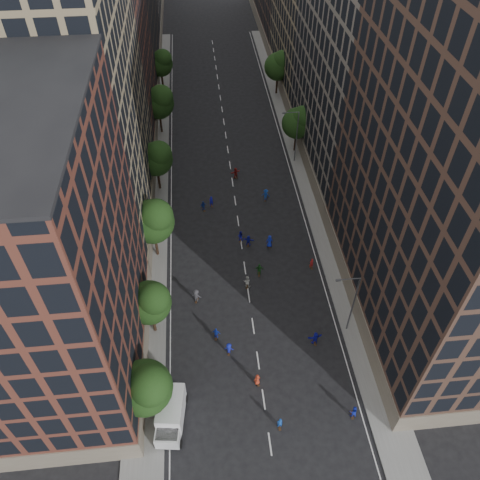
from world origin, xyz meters
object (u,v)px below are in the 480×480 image
Objects in this scene: skater_1 at (280,423)px; skater_0 at (179,391)px; streetlamp_near at (352,302)px; streetlamp_far at (295,134)px; skater_2 at (353,412)px; cargo_van at (170,415)px.

skater_0 is at bearing -26.57° from skater_1.
streetlamp_near reaches higher than skater_1.
streetlamp_near is at bearing -90.00° from streetlamp_far.
skater_0 is (-18.87, -6.22, -4.24)m from streetlamp_near.
skater_0 is 1.14× the size of skater_2.
skater_0 is at bearing -161.75° from streetlamp_near.
streetlamp_far is at bearing 72.43° from cargo_van.
streetlamp_far is 5.82× the size of skater_1.
skater_1 is at bearing 152.99° from skater_0.
skater_0 is (0.78, 2.65, -0.60)m from cargo_van.
skater_1 is (-9.23, -10.43, -4.39)m from streetlamp_near.
cargo_van reaches higher than skater_1.
skater_1 is at bearing -102.00° from streetlamp_far.
cargo_van is (-19.65, -41.87, -3.64)m from streetlamp_far.
skater_0 reaches higher than skater_1.
skater_2 is (7.36, 0.39, 0.03)m from skater_1.
streetlamp_near is 5.82× the size of skater_1.
skater_1 is at bearing -0.94° from cargo_van.
streetlamp_far reaches higher than cargo_van.
cargo_van reaches higher than skater_2.
cargo_van is 3.54× the size of skater_2.
streetlamp_far is 44.62m from skater_1.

